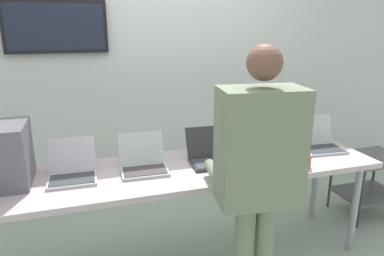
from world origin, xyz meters
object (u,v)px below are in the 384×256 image
at_px(laptop_station_1, 143,162).
at_px(laptop_station_3, 268,147).
at_px(workbench, 181,175).
at_px(laptop_station_0, 72,170).
at_px(storage_cart, 369,176).
at_px(laptop_station_4, 319,142).
at_px(person, 258,167).
at_px(coffee_mug, 305,161).
at_px(laptop_station_2, 211,155).

bearing_deg(laptop_station_1, laptop_station_3, 0.55).
xyz_separation_m(workbench, laptop_station_0, (-0.72, 0.06, 0.11)).
xyz_separation_m(laptop_station_0, laptop_station_3, (1.43, 0.00, 0.01)).
distance_m(laptop_station_0, laptop_station_1, 0.46).
bearing_deg(storage_cart, laptop_station_4, -169.26).
bearing_deg(person, laptop_station_3, 56.58).
bearing_deg(coffee_mug, laptop_station_2, 153.77).
height_order(laptop_station_3, storage_cart, laptop_station_3).
distance_m(laptop_station_1, laptop_station_2, 0.50).
distance_m(workbench, person, 0.73).
bearing_deg(storage_cart, person, -153.28).
relative_size(laptop_station_1, coffee_mug, 3.75).
bearing_deg(storage_cart, laptop_station_2, -174.80).
bearing_deg(workbench, laptop_station_1, 169.21).
distance_m(workbench, laptop_station_3, 0.72).
height_order(laptop_station_0, laptop_station_1, laptop_station_1).
bearing_deg(laptop_station_3, laptop_station_0, -179.97).
distance_m(coffee_mug, storage_cart, 1.21).
height_order(workbench, person, person).
height_order(laptop_station_1, storage_cart, laptop_station_1).
bearing_deg(person, laptop_station_4, 36.86).
bearing_deg(laptop_station_4, coffee_mug, -137.23).
bearing_deg(workbench, laptop_station_2, 9.76).
distance_m(laptop_station_4, storage_cart, 0.85).
relative_size(coffee_mug, storage_cart, 0.15).
bearing_deg(person, laptop_station_2, 91.74).
bearing_deg(laptop_station_4, person, -143.14).
relative_size(laptop_station_3, storage_cart, 0.62).
xyz_separation_m(laptop_station_1, laptop_station_2, (0.50, -0.01, -0.00)).
xyz_separation_m(laptop_station_0, laptop_station_1, (0.46, -0.01, 0.00)).
relative_size(laptop_station_2, storage_cart, 0.60).
height_order(laptop_station_2, coffee_mug, laptop_station_2).
bearing_deg(workbench, storage_cart, 5.80).
height_order(laptop_station_1, laptop_station_3, laptop_station_3).
xyz_separation_m(laptop_station_1, person, (0.52, -0.67, 0.17)).
xyz_separation_m(laptop_station_2, coffee_mug, (0.59, -0.29, -0.01)).
distance_m(workbench, laptop_station_1, 0.28).
height_order(laptop_station_0, laptop_station_4, laptop_station_4).
relative_size(person, coffee_mug, 18.57).
height_order(workbench, laptop_station_4, laptop_station_4).
bearing_deg(laptop_station_0, coffee_mug, -11.18).
relative_size(laptop_station_2, coffee_mug, 3.88).
distance_m(laptop_station_3, coffee_mug, 0.33).
bearing_deg(laptop_station_0, person, -34.68).
relative_size(laptop_station_2, person, 0.21).
bearing_deg(laptop_station_3, workbench, -175.39).
bearing_deg(workbench, coffee_mug, -16.65).
bearing_deg(workbench, laptop_station_3, 4.61).
height_order(laptop_station_4, person, person).
relative_size(laptop_station_2, laptop_station_4, 1.00).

